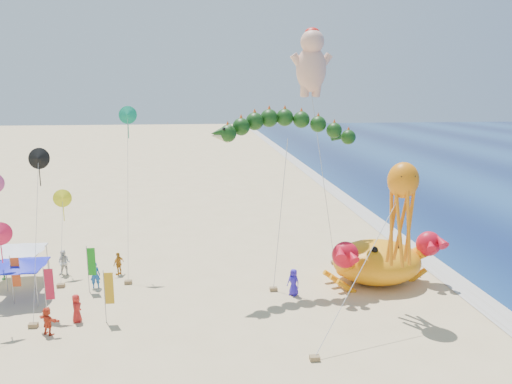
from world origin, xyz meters
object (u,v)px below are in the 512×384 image
at_px(octopus_kite, 401,206).
at_px(canopy_white, 17,248).
at_px(crab_inflatable, 377,261).
at_px(cherub_kite, 312,61).
at_px(dragon_kite, 286,132).
at_px(canopy_blue, 19,263).

xyz_separation_m(octopus_kite, canopy_white, (-24.48, 7.75, -4.20)).
xyz_separation_m(crab_inflatable, cherub_kite, (-3.81, 5.26, 13.73)).
bearing_deg(crab_inflatable, dragon_kite, 171.79).
relative_size(crab_inflatable, canopy_white, 2.33).
bearing_deg(canopy_white, cherub_kite, 5.83).
relative_size(dragon_kite, canopy_blue, 3.49).
xyz_separation_m(cherub_kite, canopy_white, (-21.18, -2.16, -12.91)).
height_order(cherub_kite, canopy_white, cherub_kite).
xyz_separation_m(dragon_kite, cherub_kite, (2.63, 4.33, 4.80)).
xyz_separation_m(dragon_kite, octopus_kite, (5.94, -5.59, -3.92)).
relative_size(crab_inflatable, cherub_kite, 0.47).
bearing_deg(octopus_kite, cherub_kite, 108.42).
height_order(crab_inflatable, canopy_white, crab_inflatable).
bearing_deg(canopy_white, crab_inflatable, -7.07).
height_order(dragon_kite, octopus_kite, dragon_kite).
bearing_deg(canopy_white, dragon_kite, -6.67).
bearing_deg(cherub_kite, canopy_white, -174.17).
xyz_separation_m(dragon_kite, canopy_blue, (-17.37, -0.94, -8.11)).
relative_size(octopus_kite, canopy_blue, 2.76).
height_order(crab_inflatable, canopy_blue, crab_inflatable).
bearing_deg(cherub_kite, octopus_kite, -71.58).
height_order(crab_inflatable, dragon_kite, dragon_kite).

